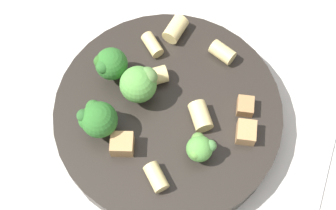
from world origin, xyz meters
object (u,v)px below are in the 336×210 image
(broccoli_floret_3, at_px, (111,64))
(chicken_chunk_2, at_px, (245,106))
(pasta_bowl, at_px, (168,114))
(broccoli_floret_2, at_px, (140,83))
(chicken_chunk_1, at_px, (246,132))
(rigatoni_0, at_px, (222,52))
(chicken_chunk_0, at_px, (122,144))
(broccoli_floret_1, at_px, (200,148))
(rigatoni_2, at_px, (201,116))
(rigatoni_1, at_px, (175,29))
(rigatoni_5, at_px, (155,177))
(rigatoni_3, at_px, (152,45))
(broccoli_floret_0, at_px, (97,119))
(rigatoni_4, at_px, (154,77))

(broccoli_floret_3, bearing_deg, chicken_chunk_2, -96.78)
(pasta_bowl, bearing_deg, broccoli_floret_2, 67.61)
(broccoli_floret_3, relative_size, chicken_chunk_1, 1.93)
(rigatoni_0, xyz_separation_m, chicken_chunk_0, (-0.11, 0.08, 0.00))
(broccoli_floret_1, relative_size, chicken_chunk_2, 1.58)
(broccoli_floret_2, xyz_separation_m, chicken_chunk_1, (-0.03, -0.11, -0.02))
(rigatoni_2, height_order, chicken_chunk_2, rigatoni_2)
(broccoli_floret_1, relative_size, rigatoni_1, 1.05)
(broccoli_floret_3, distance_m, chicken_chunk_2, 0.14)
(rigatoni_5, bearing_deg, rigatoni_3, 10.26)
(broccoli_floret_0, relative_size, rigatoni_4, 1.57)
(broccoli_floret_1, height_order, rigatoni_1, broccoli_floret_1)
(rigatoni_2, xyz_separation_m, chicken_chunk_0, (-0.04, 0.07, 0.00))
(pasta_bowl, xyz_separation_m, chicken_chunk_2, (0.01, -0.07, 0.02))
(rigatoni_2, distance_m, rigatoni_5, 0.07)
(broccoli_floret_3, height_order, chicken_chunk_2, broccoli_floret_3)
(broccoli_floret_2, relative_size, rigatoni_0, 1.65)
(rigatoni_0, relative_size, chicken_chunk_0, 1.19)
(rigatoni_3, xyz_separation_m, chicken_chunk_0, (-0.11, 0.01, 0.00))
(broccoli_floret_3, distance_m, rigatoni_1, 0.08)
(rigatoni_5, bearing_deg, rigatoni_0, -18.79)
(broccoli_floret_1, distance_m, broccoli_floret_2, 0.08)
(rigatoni_5, distance_m, chicken_chunk_1, 0.10)
(broccoli_floret_1, height_order, chicken_chunk_0, broccoli_floret_1)
(broccoli_floret_3, bearing_deg, rigatoni_5, -149.30)
(rigatoni_2, bearing_deg, rigatoni_5, 152.48)
(rigatoni_3, relative_size, chicken_chunk_2, 1.43)
(pasta_bowl, height_order, rigatoni_1, rigatoni_1)
(broccoli_floret_3, bearing_deg, chicken_chunk_1, -107.59)
(broccoli_floret_0, relative_size, chicken_chunk_2, 2.29)
(broccoli_floret_2, xyz_separation_m, chicken_chunk_2, (0.00, -0.10, -0.02))
(broccoli_floret_2, bearing_deg, broccoli_floret_1, -129.42)
(broccoli_floret_1, bearing_deg, broccoli_floret_2, 50.58)
(broccoli_floret_0, relative_size, chicken_chunk_0, 1.96)
(broccoli_floret_2, height_order, broccoli_floret_3, same)
(broccoli_floret_2, bearing_deg, chicken_chunk_2, -89.96)
(rigatoni_3, xyz_separation_m, chicken_chunk_2, (-0.06, -0.10, -0.00))
(broccoli_floret_3, relative_size, rigatoni_5, 1.60)
(chicken_chunk_2, bearing_deg, rigatoni_5, 137.76)
(rigatoni_0, height_order, rigatoni_5, rigatoni_0)
(rigatoni_4, distance_m, chicken_chunk_2, 0.09)
(rigatoni_4, xyz_separation_m, chicken_chunk_2, (-0.02, -0.09, -0.00))
(broccoli_floret_0, xyz_separation_m, rigatoni_5, (-0.04, -0.06, -0.02))
(broccoli_floret_0, distance_m, chicken_chunk_1, 0.14)
(broccoli_floret_2, distance_m, chicken_chunk_1, 0.11)
(rigatoni_1, xyz_separation_m, chicken_chunk_1, (-0.10, -0.08, -0.00))
(rigatoni_1, bearing_deg, pasta_bowl, -176.39)
(rigatoni_1, bearing_deg, rigatoni_4, 167.44)
(chicken_chunk_0, relative_size, chicken_chunk_2, 1.17)
(rigatoni_4, relative_size, chicken_chunk_1, 1.24)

